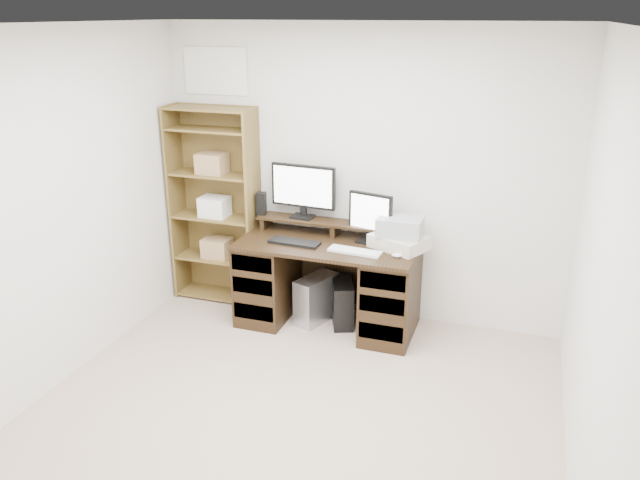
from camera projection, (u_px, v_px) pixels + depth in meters
The scene contains 14 objects.
room at pixel (268, 259), 3.51m from camera, with size 3.54×4.04×2.54m.
desk at pixel (328, 282), 5.32m from camera, with size 1.50×0.70×0.75m.
riser_shelf at pixel (336, 225), 5.35m from camera, with size 1.40×0.22×0.12m.
monitor_wide at pixel (303, 188), 5.38m from camera, with size 0.59×0.16×0.46m.
monitor_small at pixel (370, 216), 5.14m from camera, with size 0.38×0.18×0.42m.
speaker at pixel (261, 203), 5.51m from camera, with size 0.08×0.08×0.20m, color black.
keyboard_black at pixel (294, 242), 5.17m from camera, with size 0.43×0.14×0.02m, color black.
keyboard_white at pixel (355, 251), 4.99m from camera, with size 0.43×0.13×0.02m, color silver.
mouse at pixel (397, 255), 4.89m from camera, with size 0.08×0.05×0.03m, color white.
printer at pixel (399, 242), 5.07m from camera, with size 0.43×0.32×0.11m, color beige.
basket at pixel (400, 227), 5.02m from camera, with size 0.35×0.25×0.15m, color #94989E.
tower_silver at pixel (316, 299), 5.43m from camera, with size 0.18×0.41×0.41m, color #B3B5BB.
tower_black at pixel (342, 302), 5.40m from camera, with size 0.30×0.42×0.39m.
bookshelf at pixel (216, 204), 5.67m from camera, with size 0.80×0.30×1.80m.
Camera 1 is at (1.32, -2.99, 2.56)m, focal length 35.00 mm.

